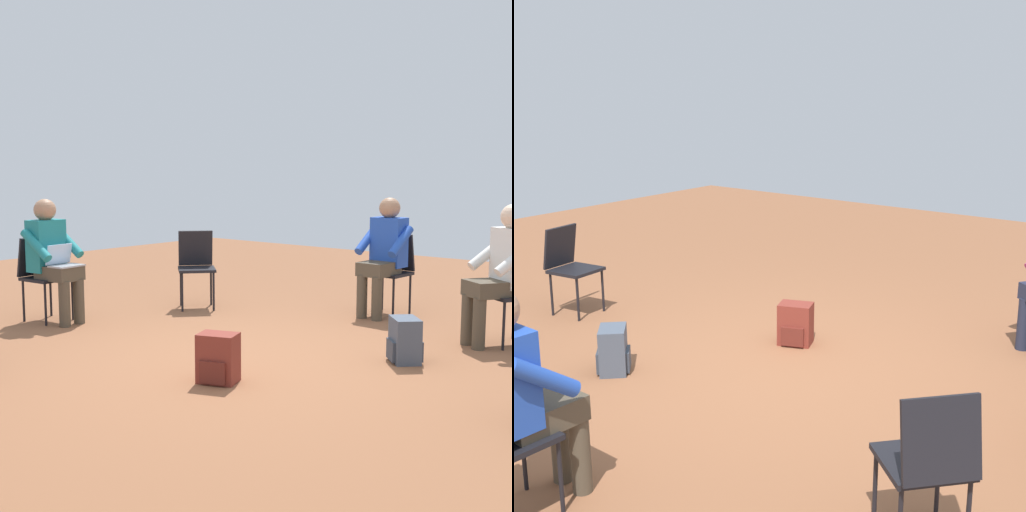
{
  "view_description": "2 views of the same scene",
  "coord_description": "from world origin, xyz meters",
  "views": [
    {
      "loc": [
        3.72,
        -4.23,
        1.55
      ],
      "look_at": [
        -0.15,
        0.38,
        0.8
      ],
      "focal_mm": 50.0,
      "sensor_mm": 36.0,
      "label": 1
    },
    {
      "loc": [
        -3.06,
        4.2,
        2.22
      ],
      "look_at": [
        0.24,
        -0.15,
        0.86
      ],
      "focal_mm": 50.0,
      "sensor_mm": 36.0,
      "label": 2
    }
  ],
  "objects": [
    {
      "name": "chair_northwest",
      "position": [
        -1.83,
        1.34,
        0.5
      ],
      "size": [
        0.59,
        0.58,
        0.85
      ],
      "rotation": [
        0.0,
        0.0,
        -2.3
      ],
      "color": "black",
      "rests_on": "ground"
    },
    {
      "name": "backpack_near_laptop_user",
      "position": [
        0.27,
        -0.56,
        0.16
      ],
      "size": [
        0.33,
        0.3,
        0.36
      ],
      "rotation": [
        0.0,
        0.0,
        3.51
      ],
      "color": "maroon",
      "rests_on": "ground"
    },
    {
      "name": "person_in_blue",
      "position": [
        -0.0,
        2.28,
        0.69
      ],
      "size": [
        0.5,
        0.53,
        1.24
      ],
      "rotation": [
        0.0,
        0.0,
        -3.17
      ],
      "color": "#4C4233",
      "rests_on": "ground"
    },
    {
      "name": "ground_plane",
      "position": [
        0.0,
        0.0,
        0.0
      ],
      "size": [
        14.35,
        14.35,
        0.0
      ],
      "primitive_type": "plane",
      "color": "brown"
    },
    {
      "name": "backpack_by_empty_chair",
      "position": [
        1.05,
        0.8,
        0.16
      ],
      "size": [
        0.34,
        0.34,
        0.36
      ],
      "rotation": [
        0.0,
        0.0,
        2.35
      ],
      "color": "#475160",
      "rests_on": "ground"
    },
    {
      "name": "chair_east",
      "position": [
        2.51,
        0.06,
        0.5
      ],
      "size": [
        0.48,
        0.45,
        0.85
      ],
      "rotation": [
        0.0,
        0.0,
        1.7
      ],
      "color": "black",
      "rests_on": "ground"
    }
  ]
}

